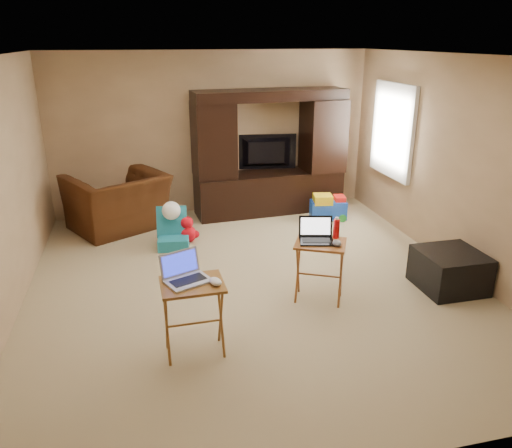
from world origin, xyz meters
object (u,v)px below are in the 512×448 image
object	(u,v)px
entertainment_center	(270,153)
water_bottle	(336,229)
laptop_right	(317,231)
tray_table_right	(319,271)
television	(267,153)
mouse_left	(215,281)
recliner	(118,202)
push_toy	(328,207)
laptop_left	(188,269)
child_rocker	(173,229)
mouse_right	(337,243)
plush_toy	(187,229)
tray_table_left	(194,319)
ottoman	(450,270)

from	to	relation	value
entertainment_center	water_bottle	distance (m)	2.90
entertainment_center	laptop_right	size ratio (longest dim) A/B	6.74
entertainment_center	tray_table_right	distance (m)	3.05
television	mouse_left	size ratio (longest dim) A/B	6.91
entertainment_center	recliner	distance (m)	2.44
push_toy	mouse_left	xyz separation A→B (m)	(-2.25, -3.11, 0.52)
television	water_bottle	distance (m)	3.08
water_bottle	laptop_left	bearing A→B (deg)	-156.46
tray_table_right	television	bearing A→B (deg)	112.31
child_rocker	water_bottle	distance (m)	2.42
tray_table_right	mouse_right	world-z (taller)	mouse_right
child_rocker	plush_toy	bearing A→B (deg)	42.10
mouse_left	mouse_right	distance (m)	1.48
push_toy	plush_toy	bearing A→B (deg)	-159.41
tray_table_right	mouse_right	xyz separation A→B (m)	(0.13, -0.12, 0.36)
entertainment_center	water_bottle	xyz separation A→B (m)	(-0.04, -2.89, -0.19)
entertainment_center	push_toy	world-z (taller)	entertainment_center
entertainment_center	tray_table_left	bearing A→B (deg)	-118.43
ottoman	tray_table_left	size ratio (longest dim) A/B	0.96
entertainment_center	tray_table_left	xyz separation A→B (m)	(-1.65, -3.64, -0.62)
push_toy	laptop_right	world-z (taller)	laptop_right
laptop_right	mouse_left	bearing A→B (deg)	-133.40
television	ottoman	distance (m)	3.56
mouse_right	plush_toy	bearing A→B (deg)	122.74
child_rocker	ottoman	distance (m)	3.49
mouse_left	push_toy	bearing A→B (deg)	54.11
tray_table_right	mouse_left	world-z (taller)	mouse_left
entertainment_center	laptop_right	world-z (taller)	entertainment_center
entertainment_center	tray_table_left	distance (m)	4.04
plush_toy	mouse_right	distance (m)	2.52
ottoman	mouse_left	world-z (taller)	mouse_left
tray_table_left	water_bottle	bearing A→B (deg)	23.73
recliner	laptop_right	bearing A→B (deg)	98.50
ottoman	tray_table_right	size ratio (longest dim) A/B	1.00
tray_table_right	push_toy	bearing A→B (deg)	93.20
entertainment_center	recliner	size ratio (longest dim) A/B	1.86
mouse_right	mouse_left	bearing A→B (deg)	-155.52
tray_table_right	mouse_left	xyz separation A→B (m)	(-1.22, -0.74, 0.39)
laptop_left	mouse_left	world-z (taller)	laptop_left
tray_table_left	laptop_right	distance (m)	1.60
child_rocker	laptop_left	world-z (taller)	laptop_left
laptop_left	laptop_right	size ratio (longest dim) A/B	1.04
ottoman	push_toy	bearing A→B (deg)	101.37
mouse_left	water_bottle	world-z (taller)	water_bottle
push_toy	mouse_right	size ratio (longest dim) A/B	4.08
plush_toy	mouse_left	distance (m)	2.74
recliner	mouse_right	size ratio (longest dim) A/B	9.32
water_bottle	mouse_right	bearing A→B (deg)	-109.29
ottoman	mouse_right	distance (m)	1.48
entertainment_center	recliner	xyz separation A→B (m)	(-2.36, -0.26, -0.55)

